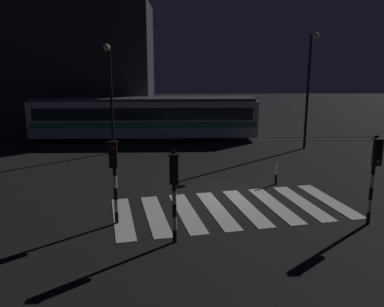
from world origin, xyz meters
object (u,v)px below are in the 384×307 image
object	(u,v)px
traffic_light_kerb_mid_left	(174,184)
tram	(145,117)
traffic_light_corner_near_right	(375,167)
traffic_light_corner_near_left	(114,169)
bollard_island_edge	(276,173)
street_lamp_trackside_left	(110,85)
street_lamp_trackside_right	(310,78)

from	to	relation	value
traffic_light_kerb_mid_left	tram	world-z (taller)	tram
traffic_light_corner_near_right	traffic_light_corner_near_left	bearing A→B (deg)	177.92
traffic_light_corner_near_right	bollard_island_edge	world-z (taller)	traffic_light_corner_near_right
traffic_light_corner_near_left	tram	world-z (taller)	tram
traffic_light_corner_near_right	traffic_light_kerb_mid_left	world-z (taller)	traffic_light_corner_near_right
bollard_island_edge	traffic_light_corner_near_left	bearing A→B (deg)	-145.97
traffic_light_corner_near_right	traffic_light_kerb_mid_left	xyz separation A→B (m)	(-7.13, -1.30, -0.14)
street_lamp_trackside_left	tram	xyz separation A→B (m)	(1.74, 4.59, -2.68)
street_lamp_trackside_right	tram	distance (m)	12.32
traffic_light_corner_near_right	traffic_light_kerb_mid_left	bearing A→B (deg)	-169.63
traffic_light_corner_near_left	street_lamp_trackside_right	xyz separation A→B (m)	(11.03, 12.79, 2.71)
street_lamp_trackside_left	street_lamp_trackside_right	bearing A→B (deg)	3.94
traffic_light_corner_near_left	bollard_island_edge	xyz separation A→B (m)	(7.06, 4.77, -1.58)
street_lamp_trackside_left	traffic_light_corner_near_right	bearing A→B (deg)	-47.15
traffic_light_kerb_mid_left	street_lamp_trackside_left	xyz separation A→B (m)	(-4.21, 13.53, 2.36)
traffic_light_corner_near_right	traffic_light_kerb_mid_left	distance (m)	7.25
tram	bollard_island_edge	size ratio (longest dim) A/B	15.48
traffic_light_corner_near_left	traffic_light_kerb_mid_left	bearing A→B (deg)	-37.19
traffic_light_corner_near_left	bollard_island_edge	distance (m)	8.67
street_lamp_trackside_left	traffic_light_corner_near_left	bearing A→B (deg)	-80.25
traffic_light_kerb_mid_left	street_lamp_trackside_right	world-z (taller)	street_lamp_trackside_right
traffic_light_corner_near_left	traffic_light_kerb_mid_left	size ratio (longest dim) A/B	1.03
traffic_light_corner_near_left	street_lamp_trackside_right	bearing A→B (deg)	49.21
street_lamp_trackside_right	street_lamp_trackside_left	bearing A→B (deg)	-176.06
tram	bollard_island_edge	bearing A→B (deg)	-57.80
traffic_light_kerb_mid_left	street_lamp_trackside_left	distance (m)	14.37
street_lamp_trackside_right	traffic_light_corner_near_right	bearing A→B (deg)	-97.54
traffic_light_corner_near_left	street_lamp_trackside_right	size ratio (longest dim) A/B	0.42
traffic_light_corner_near_left	street_lamp_trackside_left	size ratio (longest dim) A/B	0.47
traffic_light_corner_near_right	bollard_island_edge	bearing A→B (deg)	113.62
traffic_light_corner_near_right	street_lamp_trackside_left	xyz separation A→B (m)	(-11.34, 12.23, 2.22)
traffic_light_corner_near_right	bollard_island_edge	xyz separation A→B (m)	(-2.23, 5.11, -1.64)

